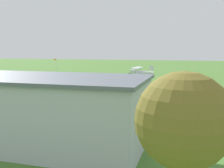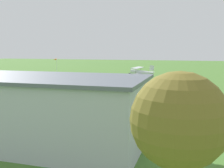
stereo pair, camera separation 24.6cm
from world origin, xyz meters
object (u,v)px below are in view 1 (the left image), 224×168
at_px(biplane, 141,72).
at_px(tree_at_field_edge, 183,123).
at_px(hangar, 1,107).
at_px(person_near_hangar_door, 151,120).
at_px(person_at_fence_line, 146,115).
at_px(windsock, 55,61).

xyz_separation_m(biplane, tree_at_field_edge, (-13.31, 56.74, 2.66)).
height_order(hangar, person_near_hangar_door, hangar).
relative_size(person_at_fence_line, tree_at_field_edge, 0.19).
bearing_deg(windsock, hangar, 114.47).
height_order(hangar, biplane, hangar).
bearing_deg(windsock, tree_at_field_edge, 123.09).
height_order(person_at_fence_line, tree_at_field_edge, tree_at_field_edge).
xyz_separation_m(biplane, person_at_fence_line, (-7.21, 31.43, -3.40)).
bearing_deg(tree_at_field_edge, hangar, -32.37).
distance_m(person_at_fence_line, person_near_hangar_door, 2.55).
distance_m(biplane, windsock, 38.71).
bearing_deg(biplane, person_at_fence_line, 102.91).
height_order(biplane, windsock, windsock).
relative_size(person_at_fence_line, person_near_hangar_door, 1.08).
bearing_deg(person_near_hangar_door, person_at_fence_line, -64.44).
bearing_deg(person_near_hangar_door, hangar, 33.31).
bearing_deg(tree_at_field_edge, person_at_fence_line, -76.43).
distance_m(hangar, biplane, 44.40).
bearing_deg(biplane, tree_at_field_edge, 103.20).
bearing_deg(tree_at_field_edge, person_near_hangar_door, -77.72).
height_order(person_near_hangar_door, windsock, windsock).
xyz_separation_m(biplane, person_near_hangar_door, (-8.31, 33.73, -3.48)).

